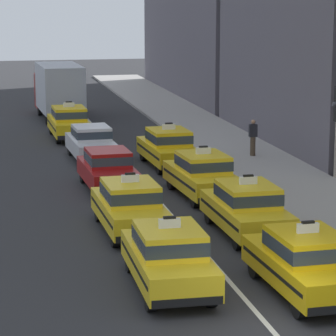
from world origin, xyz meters
TOP-DOWN VIEW (x-y plane):
  - lane_stripe_left_right at (0.00, 20.00)m, footprint 0.14×80.00m
  - sidewalk_curb at (5.60, 15.00)m, footprint 4.00×90.00m
  - taxi_left_nearest at (-1.69, 3.66)m, footprint 1.87×4.58m
  - taxi_left_second at (-1.76, 9.21)m, footprint 1.92×4.60m
  - sedan_left_third at (-1.56, 15.41)m, footprint 1.91×4.36m
  - sedan_left_fourth at (-1.42, 21.51)m, footprint 1.94×4.37m
  - taxi_left_fifth at (-1.78, 27.68)m, footprint 1.91×4.59m
  - box_truck_left_sixth at (-1.64, 35.19)m, footprint 2.52×7.05m
  - taxi_right_nearest at (1.56, 2.49)m, footprint 1.96×4.62m
  - taxi_right_second at (1.78, 8.16)m, footprint 1.89×4.59m
  - taxi_right_third at (1.69, 13.44)m, footprint 2.07×4.65m
  - taxi_right_fourth at (1.67, 19.34)m, footprint 1.99×4.63m
  - pedestrian_near_crosswalk at (5.83, 20.33)m, footprint 0.36×0.24m

SIDE VIEW (x-z plane):
  - lane_stripe_left_right at x=0.00m, z-range 0.00..0.01m
  - sidewalk_curb at x=5.60m, z-range 0.00..0.15m
  - sedan_left_third at x=-1.56m, z-range 0.06..1.64m
  - sedan_left_fourth at x=-1.42m, z-range 0.06..1.64m
  - taxi_left_nearest at x=-1.69m, z-range -0.10..1.86m
  - taxi_left_second at x=-1.76m, z-range -0.10..1.86m
  - taxi_left_fifth at x=-1.78m, z-range -0.10..1.86m
  - taxi_right_nearest at x=1.56m, z-range -0.10..1.86m
  - taxi_right_second at x=1.78m, z-range -0.10..1.86m
  - taxi_right_third at x=1.69m, z-range -0.10..1.86m
  - taxi_right_fourth at x=1.67m, z-range -0.10..1.86m
  - pedestrian_near_crosswalk at x=5.83m, z-range 0.16..1.82m
  - box_truck_left_sixth at x=-1.64m, z-range 0.14..3.41m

